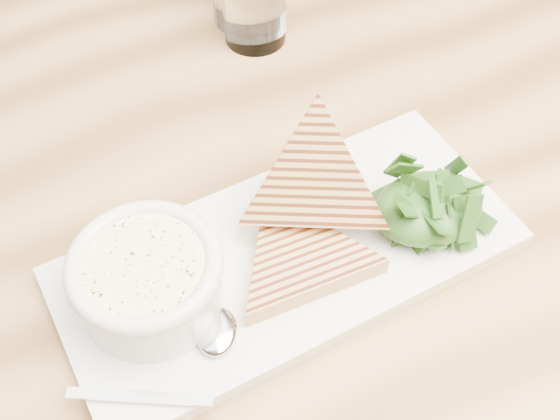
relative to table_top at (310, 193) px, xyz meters
name	(u,v)px	position (x,y,z in m)	size (l,w,h in m)	color
table_top	(310,193)	(0.00, 0.00, 0.00)	(1.27, 0.85, 0.04)	#AB7F49
table_leg_br	(521,86)	(0.59, 0.37, -0.36)	(0.06, 0.06, 0.69)	#AB7F49
platter	(288,257)	(-0.05, -0.08, 0.03)	(0.39, 0.18, 0.02)	silver
soup_bowl	(150,285)	(-0.17, -0.09, 0.06)	(0.11, 0.11, 0.05)	silver
soup	(144,266)	(-0.17, -0.09, 0.09)	(0.10, 0.10, 0.01)	#FBE4AC
bowl_rim	(144,265)	(-0.17, -0.09, 0.09)	(0.12, 0.12, 0.01)	silver
sandwich_flat	(300,258)	(-0.05, -0.10, 0.05)	(0.15, 0.15, 0.02)	tan
sandwich_lean	(315,182)	(-0.02, -0.05, 0.08)	(0.15, 0.15, 0.08)	tan
salad_base	(428,208)	(0.07, -0.09, 0.06)	(0.10, 0.08, 0.04)	#164812
arugula_pile	(430,202)	(0.07, -0.09, 0.06)	(0.11, 0.10, 0.05)	#395B22
spoon_bowl	(217,331)	(-0.13, -0.14, 0.04)	(0.03, 0.04, 0.01)	silver
spoon_handle	(140,397)	(-0.20, -0.17, 0.04)	(0.11, 0.01, 0.00)	silver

